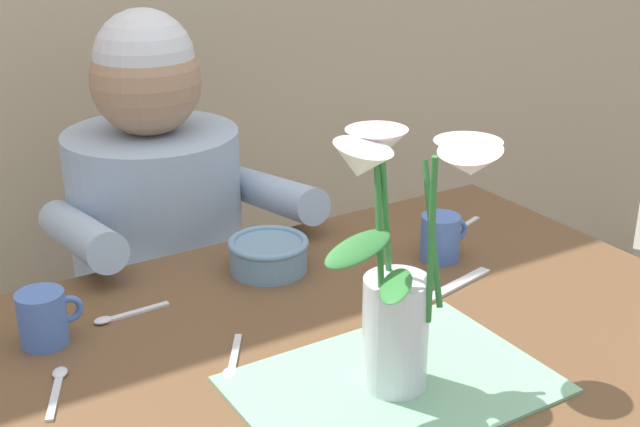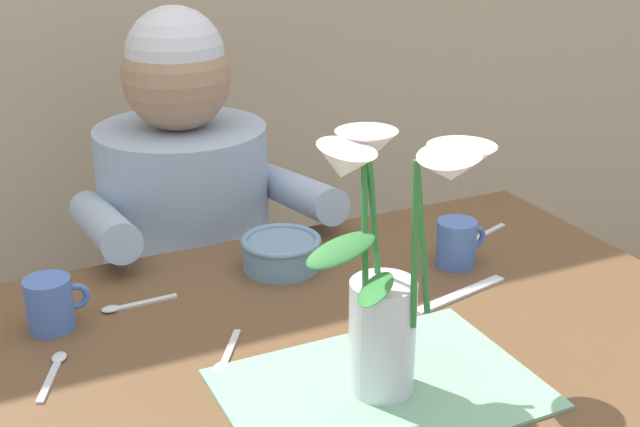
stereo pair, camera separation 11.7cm
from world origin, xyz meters
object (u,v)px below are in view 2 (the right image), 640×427
Objects in this scene: seated_person at (190,282)px; ceramic_bowl at (281,251)px; coffee_cup at (51,304)px; ceramic_mug at (457,243)px; flower_vase at (393,261)px; dinner_knife at (460,294)px.

seated_person is 8.35× the size of ceramic_bowl.
ceramic_bowl is 0.39m from coffee_cup.
seated_person is 12.20× the size of ceramic_mug.
flower_vase is 2.58× the size of ceramic_bowl.
seated_person reaches higher than ceramic_bowl.
dinner_knife is 2.04× the size of ceramic_mug.
ceramic_bowl is at bearing -81.31° from seated_person.
seated_person reaches higher than ceramic_mug.
seated_person is 0.83m from flower_vase.
coffee_cup is at bearing -173.47° from ceramic_bowl.
flower_vase reaches higher than ceramic_bowl.
flower_vase is 1.84× the size of dinner_knife.
ceramic_mug is at bearing -55.64° from seated_person.
ceramic_bowl is at bearing 122.37° from dinner_knife.
ceramic_mug reaches higher than ceramic_bowl.
coffee_cup reaches higher than ceramic_bowl.
dinner_knife is at bearing -65.15° from seated_person.
seated_person is 12.20× the size of coffee_cup.
flower_vase is 0.53m from coffee_cup.
coffee_cup is (-0.60, 0.17, 0.04)m from dinner_knife.
flower_vase reaches higher than ceramic_mug.
flower_vase is at bearing -87.30° from seated_person.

